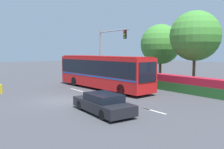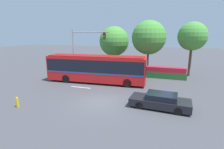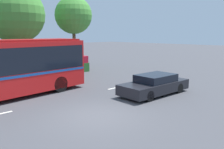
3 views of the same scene
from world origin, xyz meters
TOP-DOWN VIEW (x-y plane):
  - ground_plane at (0.00, 0.00)m, footprint 140.00×140.00m
  - sedan_foreground at (5.01, 0.44)m, footprint 4.77×2.13m
  - flowering_hedge at (3.27, 10.56)m, footprint 9.04×1.07m
  - street_tree_centre at (2.38, 13.49)m, footprint 5.03×5.03m
  - street_tree_right at (8.26, 13.08)m, footprint 3.86×3.86m
  - lane_stripe_near at (6.39, 3.30)m, footprint 2.40×0.16m
  - lane_stripe_mid at (5.01, 3.27)m, footprint 2.40×0.16m

SIDE VIEW (x-z plane):
  - ground_plane at x=0.00m, z-range 0.00..0.00m
  - lane_stripe_near at x=6.39m, z-range 0.00..0.01m
  - lane_stripe_mid at x=5.01m, z-range 0.00..0.01m
  - sedan_foreground at x=5.01m, z-range -0.02..1.19m
  - flowering_hedge at x=3.27m, z-range -0.01..1.50m
  - street_tree_centre at x=2.38m, z-range 1.39..9.21m
  - street_tree_right at x=8.26m, z-range 1.76..9.21m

